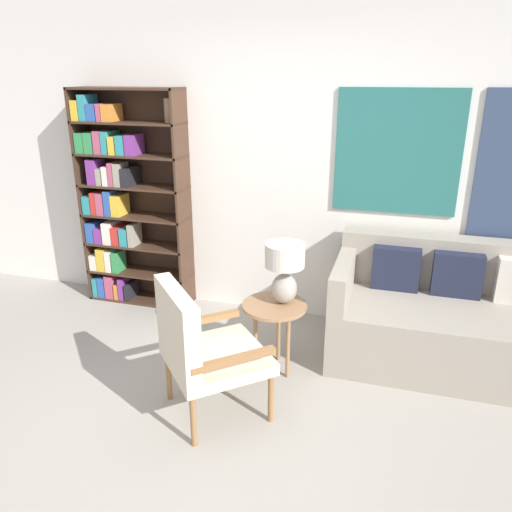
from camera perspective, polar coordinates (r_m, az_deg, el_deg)
The scene contains 7 objects.
ground_plane at distance 3.14m, azimuth -8.94°, elevation -21.61°, with size 14.00×14.00×0.00m, color #9E998E.
wall_back at distance 4.30m, azimuth 2.41°, elevation 10.46°, with size 6.40×0.08×2.70m.
bookshelf at distance 4.76m, azimuth -15.10°, elevation 6.31°, with size 0.99×0.30×1.97m.
armchair at distance 3.13m, azimuth -6.52°, elevation -9.98°, with size 0.83×0.83×0.90m.
couch at distance 4.06m, azimuth 21.59°, elevation -6.72°, with size 1.77×0.91×0.89m.
side_table at distance 3.59m, azimuth 2.12°, elevation -6.49°, with size 0.46×0.46×0.54m.
table_lamp at distance 3.49m, azimuth 3.29°, elevation -1.32°, with size 0.28×0.28×0.44m.
Camera 1 is at (1.09, -2.08, 2.09)m, focal length 35.00 mm.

